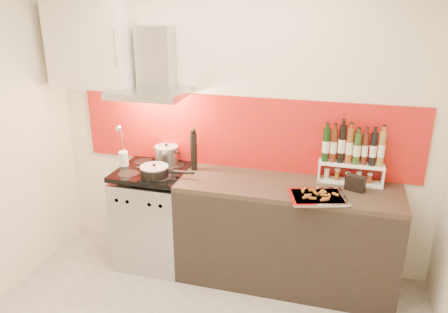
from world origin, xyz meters
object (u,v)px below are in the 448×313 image
(counter, at_px, (286,234))
(saute_pan, at_px, (155,171))
(range_stove, at_px, (155,217))
(baking_tray, at_px, (317,197))
(stock_pot, at_px, (167,154))
(pepper_mill, at_px, (194,150))

(counter, height_order, saute_pan, saute_pan)
(range_stove, relative_size, saute_pan, 1.97)
(saute_pan, xyz_separation_m, baking_tray, (1.35, -0.07, -0.04))
(stock_pot, height_order, saute_pan, stock_pot)
(range_stove, bearing_deg, pepper_mill, 19.67)
(counter, distance_m, stock_pot, 1.27)
(stock_pot, height_order, pepper_mill, pepper_mill)
(range_stove, bearing_deg, counter, 0.23)
(saute_pan, distance_m, pepper_mill, 0.38)
(range_stove, distance_m, baking_tray, 1.53)
(baking_tray, bearing_deg, range_stove, 172.51)
(range_stove, distance_m, stock_pot, 0.59)
(counter, bearing_deg, saute_pan, -173.36)
(range_stove, xyz_separation_m, pepper_mill, (0.35, 0.13, 0.64))
(counter, relative_size, saute_pan, 3.90)
(stock_pot, xyz_separation_m, baking_tray, (1.38, -0.38, -0.07))
(stock_pot, bearing_deg, saute_pan, -84.78)
(counter, bearing_deg, range_stove, -179.77)
(stock_pot, distance_m, pepper_mill, 0.31)
(baking_tray, bearing_deg, counter, 141.35)
(range_stove, distance_m, saute_pan, 0.54)
(stock_pot, relative_size, baking_tray, 0.43)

